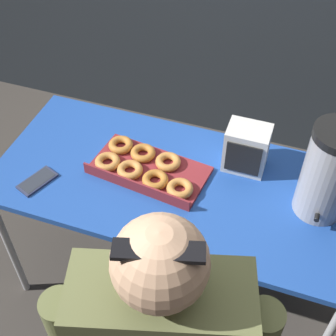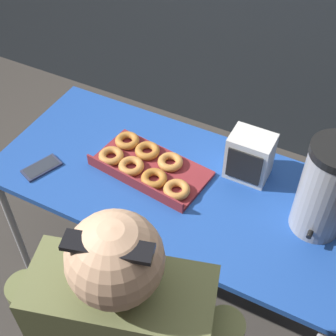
# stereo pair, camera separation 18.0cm
# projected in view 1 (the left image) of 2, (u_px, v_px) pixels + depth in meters

# --- Properties ---
(ground_plane) EXTENTS (12.00, 12.00, 0.00)m
(ground_plane) POSITION_uv_depth(u_px,v_px,m) (175.00, 279.00, 2.37)
(ground_plane) COLOR #3D3833
(folding_table) EXTENTS (1.46, 0.67, 0.74)m
(folding_table) POSITION_uv_depth(u_px,v_px,m) (176.00, 189.00, 1.87)
(folding_table) COLOR #1E479E
(folding_table) RESTS_ON ground
(donut_box) EXTENTS (0.48, 0.30, 0.05)m
(donut_box) POSITION_uv_depth(u_px,v_px,m) (146.00, 168.00, 1.86)
(donut_box) COLOR maroon
(donut_box) RESTS_ON folding_table
(coffee_urn) EXTENTS (0.19, 0.21, 0.40)m
(coffee_urn) POSITION_uv_depth(u_px,v_px,m) (329.00, 172.00, 1.61)
(coffee_urn) COLOR #939399
(coffee_urn) RESTS_ON folding_table
(cell_phone) EXTENTS (0.13, 0.17, 0.01)m
(cell_phone) POSITION_uv_depth(u_px,v_px,m) (37.00, 181.00, 1.83)
(cell_phone) COLOR #2D334C
(cell_phone) RESTS_ON folding_table
(space_heater) EXTENTS (0.17, 0.13, 0.20)m
(space_heater) POSITION_uv_depth(u_px,v_px,m) (246.00, 148.00, 1.83)
(space_heater) COLOR silver
(space_heater) RESTS_ON folding_table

